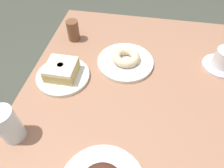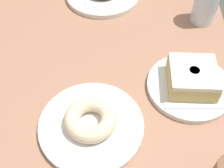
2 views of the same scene
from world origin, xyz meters
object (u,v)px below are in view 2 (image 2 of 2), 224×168
at_px(plate_glazed_square, 189,87).
at_px(water_glass, 206,2).
at_px(donut_sugar_ring, 91,119).
at_px(plate_sugar_ring, 91,126).
at_px(donut_glazed_square, 192,77).

distance_m(plate_glazed_square, water_glass, 0.26).
bearing_deg(donut_sugar_ring, water_glass, 142.36).
height_order(plate_sugar_ring, donut_sugar_ring, donut_sugar_ring).
bearing_deg(donut_sugar_ring, plate_sugar_ring, 0.00).
relative_size(donut_glazed_square, water_glass, 0.87).
height_order(donut_sugar_ring, donut_glazed_square, donut_glazed_square).
bearing_deg(plate_sugar_ring, plate_glazed_square, 117.82).
height_order(donut_sugar_ring, plate_glazed_square, donut_sugar_ring).
height_order(donut_sugar_ring, water_glass, water_glass).
bearing_deg(donut_glazed_square, plate_sugar_ring, -62.18).
height_order(plate_sugar_ring, donut_glazed_square, donut_glazed_square).
relative_size(plate_sugar_ring, plate_glazed_square, 1.12).
bearing_deg(plate_sugar_ring, water_glass, 142.36).
xyz_separation_m(donut_sugar_ring, plate_glazed_square, (-0.11, 0.21, -0.03)).
distance_m(plate_glazed_square, donut_glazed_square, 0.03).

